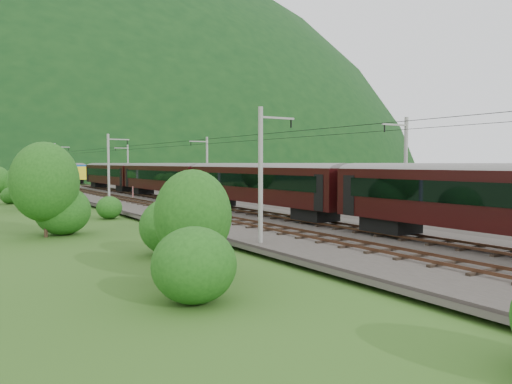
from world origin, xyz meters
TOP-DOWN VIEW (x-y plane):
  - ground at (0.00, 0.00)m, footprint 600.00×600.00m
  - railbed at (0.00, 10.00)m, footprint 14.00×220.00m
  - track_left at (-2.40, 10.00)m, footprint 2.40×220.00m
  - track_right at (2.40, 10.00)m, footprint 2.40×220.00m
  - catenary_left at (-6.12, 32.00)m, footprint 2.54×192.28m
  - catenary_right at (6.12, 32.00)m, footprint 2.54×192.28m
  - overhead_wires at (0.00, 10.00)m, footprint 4.83×198.00m
  - train at (2.40, 25.30)m, footprint 3.11×149.33m
  - hazard_post_near at (-0.09, 42.20)m, footprint 0.16×0.16m
  - hazard_post_far at (0.56, 31.93)m, footprint 0.18×0.18m
  - signal at (-4.07, 66.40)m, footprint 0.22×0.22m
  - vegetation_left at (-13.66, 23.53)m, footprint 10.60×146.66m
  - vegetation_right at (10.85, 0.88)m, footprint 5.92×97.44m

SIDE VIEW (x-z plane):
  - ground at x=0.00m, z-range 0.00..0.00m
  - railbed at x=0.00m, z-range 0.00..0.30m
  - track_left at x=-2.40m, z-range 0.24..0.51m
  - track_right at x=2.40m, z-range 0.24..0.51m
  - hazard_post_near at x=-0.09m, z-range 0.30..1.82m
  - hazard_post_far at x=0.56m, z-range 0.30..1.98m
  - vegetation_right at x=10.85m, z-range -0.16..2.63m
  - signal at x=-4.07m, z-range 0.47..2.42m
  - vegetation_left at x=-13.66m, z-range -1.11..5.97m
  - train at x=2.40m, z-range 0.96..6.38m
  - catenary_left at x=-6.12m, z-range 0.50..8.50m
  - catenary_right at x=6.12m, z-range 0.50..8.50m
  - overhead_wires at x=0.00m, z-range 7.08..7.12m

